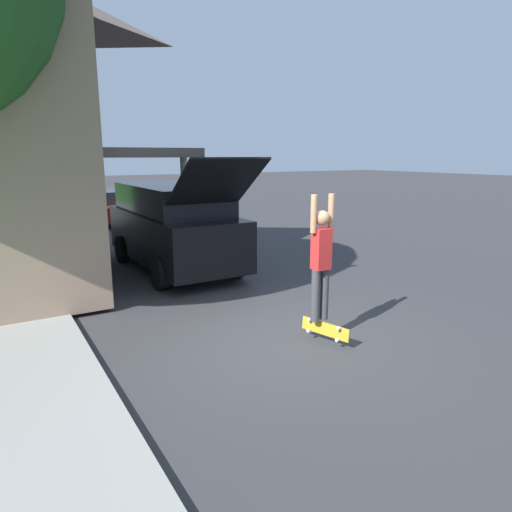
# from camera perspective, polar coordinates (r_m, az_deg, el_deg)

# --- Properties ---
(ground_plane) EXTENTS (120.00, 120.00, 0.00)m
(ground_plane) POSITION_cam_1_polar(r_m,az_deg,el_deg) (7.31, 3.26, -10.32)
(ground_plane) COLOR #333335
(sidewalk) EXTENTS (1.80, 80.00, 0.10)m
(sidewalk) POSITION_cam_1_polar(r_m,az_deg,el_deg) (11.88, -29.06, -2.63)
(sidewalk) COLOR gray
(sidewalk) RESTS_ON ground_plane
(suv_parked) EXTENTS (2.06, 5.60, 2.80)m
(suv_parked) POSITION_cam_1_polar(r_m,az_deg,el_deg) (11.52, -10.29, 3.80)
(suv_parked) COLOR black
(suv_parked) RESTS_ON ground_plane
(car_down_street) EXTENTS (1.88, 4.34, 1.36)m
(car_down_street) POSITION_cam_1_polar(r_m,az_deg,el_deg) (20.52, -18.61, 5.82)
(car_down_street) COLOR maroon
(car_down_street) RESTS_ON ground_plane
(skateboarder) EXTENTS (0.41, 0.22, 1.91)m
(skateboarder) POSITION_cam_1_polar(r_m,az_deg,el_deg) (6.81, 8.14, -0.12)
(skateboarder) COLOR #38383D
(skateboarder) RESTS_ON ground_plane
(skateboard) EXTENTS (0.30, 0.79, 0.25)m
(skateboard) POSITION_cam_1_polar(r_m,az_deg,el_deg) (7.10, 8.58, -9.00)
(skateboard) COLOR #A89323
(skateboard) RESTS_ON ground_plane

